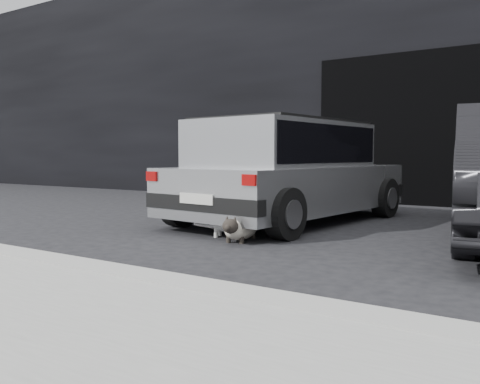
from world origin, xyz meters
The scene contains 7 objects.
ground centered at (0.00, 0.00, 0.00)m, with size 80.00×80.00×0.00m, color black.
building_facade centered at (1.00, 6.00, 2.50)m, with size 34.00×4.00×5.00m, color black.
garage_opening centered at (1.00, 3.99, 1.30)m, with size 4.00×0.10×2.60m, color black.
curb centered at (1.00, -2.60, 0.06)m, with size 18.00×0.25×0.12m, color gray.
silver_hatchback centered at (-0.07, 0.85, 0.70)m, with size 2.02×3.64×1.29m.
cat_siamese centered at (0.22, -0.71, 0.13)m, with size 0.39×0.81×0.29m.
cat_white centered at (0.05, -0.53, 0.17)m, with size 0.71×0.38×0.35m.
Camera 1 is at (2.97, -4.88, 0.86)m, focal length 38.00 mm.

